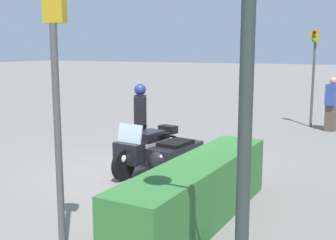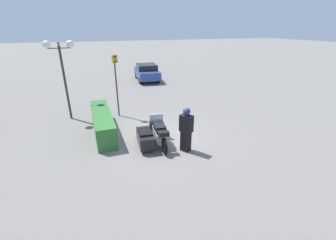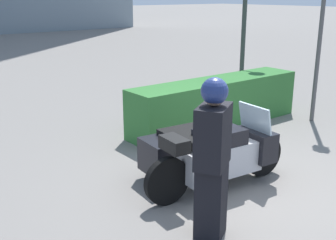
{
  "view_description": "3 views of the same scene",
  "coord_description": "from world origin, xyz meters",
  "px_view_note": "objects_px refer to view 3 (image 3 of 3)",
  "views": [
    {
      "loc": [
        7.56,
        5.06,
        2.68
      ],
      "look_at": [
        -0.67,
        0.53,
        1.14
      ],
      "focal_mm": 45.0,
      "sensor_mm": 36.0,
      "label": 1
    },
    {
      "loc": [
        -8.68,
        2.94,
        4.77
      ],
      "look_at": [
        -0.79,
        0.0,
        1.27
      ],
      "focal_mm": 24.0,
      "sensor_mm": 36.0,
      "label": 2
    },
    {
      "loc": [
        -4.34,
        -3.72,
        2.72
      ],
      "look_at": [
        -0.79,
        0.81,
        0.98
      ],
      "focal_mm": 45.0,
      "sensor_mm": 36.0,
      "label": 3
    }
  ],
  "objects_px": {
    "hedge_bush_curbside": "(217,103)",
    "traffic_light_near": "(322,17)",
    "police_motorcycle": "(207,150)",
    "officer_rider": "(212,156)"
  },
  "relations": [
    {
      "from": "officer_rider",
      "to": "hedge_bush_curbside",
      "type": "relative_size",
      "value": 0.45
    },
    {
      "from": "hedge_bush_curbside",
      "to": "traffic_light_near",
      "type": "distance_m",
      "value": 2.78
    },
    {
      "from": "police_motorcycle",
      "to": "hedge_bush_curbside",
      "type": "relative_size",
      "value": 0.58
    },
    {
      "from": "police_motorcycle",
      "to": "officer_rider",
      "type": "relative_size",
      "value": 1.29
    },
    {
      "from": "police_motorcycle",
      "to": "officer_rider",
      "type": "distance_m",
      "value": 1.61
    },
    {
      "from": "hedge_bush_curbside",
      "to": "traffic_light_near",
      "type": "xyz_separation_m",
      "value": [
        1.89,
        -1.07,
        1.75
      ]
    },
    {
      "from": "police_motorcycle",
      "to": "officer_rider",
      "type": "height_order",
      "value": "officer_rider"
    },
    {
      "from": "officer_rider",
      "to": "traffic_light_near",
      "type": "height_order",
      "value": "traffic_light_near"
    },
    {
      "from": "hedge_bush_curbside",
      "to": "officer_rider",
      "type": "bearing_deg",
      "value": -135.34
    },
    {
      "from": "police_motorcycle",
      "to": "traffic_light_near",
      "type": "bearing_deg",
      "value": 17.36
    }
  ]
}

